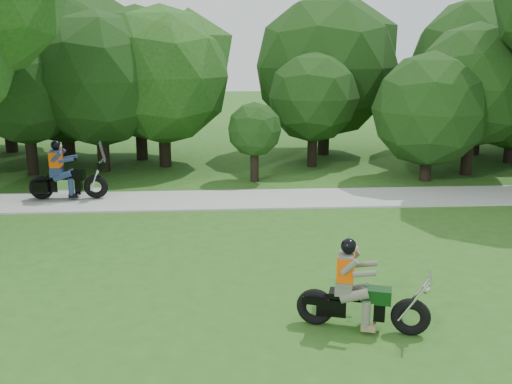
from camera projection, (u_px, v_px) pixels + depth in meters
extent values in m
plane|color=#2B5618|center=(353.00, 321.00, 9.86)|extent=(100.00, 100.00, 0.00)
cube|color=#A8A8A2|center=(293.00, 199.00, 17.57)|extent=(60.00, 2.20, 0.06)
cylinder|color=black|center=(68.00, 139.00, 23.35)|extent=(0.52, 0.52, 1.80)
sphere|color=#173810|center=(62.00, 64.00, 22.60)|extent=(6.36, 6.36, 6.36)
cylinder|color=black|center=(324.00, 134.00, 24.57)|extent=(0.50, 0.50, 1.80)
sphere|color=#173810|center=(326.00, 66.00, 23.85)|extent=(5.98, 5.98, 5.98)
cylinder|color=black|center=(31.00, 151.00, 20.69)|extent=(0.40, 0.40, 1.80)
sphere|color=#173810|center=(25.00, 90.00, 20.14)|extent=(3.95, 3.95, 3.95)
cylinder|color=black|center=(468.00, 151.00, 20.73)|extent=(0.42, 0.42, 1.79)
sphere|color=#173810|center=(474.00, 86.00, 20.15)|extent=(4.41, 4.41, 4.41)
cylinder|color=black|center=(103.00, 147.00, 21.33)|extent=(0.45, 0.45, 1.80)
sphere|color=#173810|center=(98.00, 79.00, 20.69)|extent=(4.97, 4.97, 4.97)
cylinder|color=black|center=(426.00, 164.00, 19.89)|extent=(0.40, 0.40, 1.20)
sphere|color=#173810|center=(430.00, 110.00, 19.42)|extent=(3.95, 3.95, 3.95)
cylinder|color=black|center=(10.00, 132.00, 25.19)|extent=(0.51, 0.51, 1.80)
sphere|color=#173810|center=(3.00, 63.00, 24.45)|extent=(6.30, 6.30, 6.30)
cylinder|color=black|center=(312.00, 147.00, 22.16)|extent=(0.37, 0.37, 1.56)
sphere|color=#173810|center=(313.00, 97.00, 21.68)|extent=(3.49, 3.49, 3.49)
cylinder|color=black|center=(509.00, 149.00, 22.89)|extent=(0.38, 0.38, 1.15)
cylinder|color=black|center=(141.00, 138.00, 23.51)|extent=(0.47, 0.47, 1.80)
sphere|color=#173810|center=(138.00, 73.00, 22.85)|extent=(5.31, 5.31, 5.31)
cylinder|color=black|center=(475.00, 134.00, 24.62)|extent=(0.50, 0.50, 1.80)
sphere|color=#173810|center=(481.00, 67.00, 23.91)|extent=(5.93, 5.93, 5.93)
cylinder|color=black|center=(254.00, 164.00, 19.76)|extent=(0.29, 0.29, 1.21)
sphere|color=#173810|center=(254.00, 129.00, 19.46)|extent=(1.88, 1.88, 1.88)
cylinder|color=black|center=(165.00, 144.00, 22.13)|extent=(0.46, 0.46, 1.80)
sphere|color=#1D4D16|center=(162.00, 76.00, 21.48)|extent=(5.22, 5.22, 5.22)
torus|color=black|center=(315.00, 307.00, 9.68)|extent=(0.67, 0.37, 0.65)
torus|color=black|center=(411.00, 317.00, 9.32)|extent=(0.67, 0.37, 0.65)
cube|color=black|center=(351.00, 308.00, 9.53)|extent=(1.14, 0.55, 0.30)
cube|color=silver|center=(360.00, 309.00, 9.49)|extent=(0.52, 0.43, 0.37)
cube|color=black|center=(376.00, 295.00, 9.37)|extent=(0.54, 0.41, 0.24)
cube|color=black|center=(344.00, 294.00, 9.50)|extent=(0.55, 0.43, 0.09)
cylinder|color=silver|center=(414.00, 299.00, 9.23)|extent=(0.49, 0.19, 0.77)
cylinder|color=silver|center=(430.00, 277.00, 9.08)|extent=(0.21, 0.57, 0.03)
cube|color=#555A49|center=(344.00, 287.00, 9.46)|extent=(0.37, 0.42, 0.22)
cube|color=#555A49|center=(346.00, 268.00, 9.38)|extent=(0.34, 0.44, 0.52)
cube|color=#FB5105|center=(346.00, 267.00, 9.37)|extent=(0.38, 0.49, 0.41)
sphere|color=black|center=(349.00, 246.00, 9.27)|extent=(0.26, 0.26, 0.26)
torus|color=black|center=(41.00, 188.00, 17.29)|extent=(0.74, 0.21, 0.74)
torus|color=black|center=(96.00, 187.00, 17.40)|extent=(0.74, 0.21, 0.74)
cube|color=black|center=(62.00, 185.00, 17.32)|extent=(1.18, 0.26, 0.34)
cube|color=silver|center=(67.00, 185.00, 17.33)|extent=(0.51, 0.36, 0.42)
cube|color=black|center=(75.00, 175.00, 17.27)|extent=(0.55, 0.32, 0.27)
cube|color=black|center=(57.00, 177.00, 17.24)|extent=(0.55, 0.34, 0.11)
cylinder|color=silver|center=(97.00, 175.00, 17.31)|extent=(0.42, 0.05, 0.95)
cylinder|color=silver|center=(101.00, 160.00, 17.21)|extent=(0.04, 0.68, 0.04)
cube|color=black|center=(41.00, 188.00, 17.06)|extent=(0.44, 0.13, 0.36)
cube|color=black|center=(45.00, 184.00, 17.51)|extent=(0.44, 0.13, 0.36)
cube|color=navy|center=(56.00, 172.00, 17.21)|extent=(0.32, 0.40, 0.25)
cube|color=navy|center=(56.00, 160.00, 17.11)|extent=(0.28, 0.44, 0.59)
cube|color=#FB5105|center=(56.00, 159.00, 17.11)|extent=(0.31, 0.49, 0.46)
sphere|color=black|center=(56.00, 145.00, 17.00)|extent=(0.30, 0.30, 0.30)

